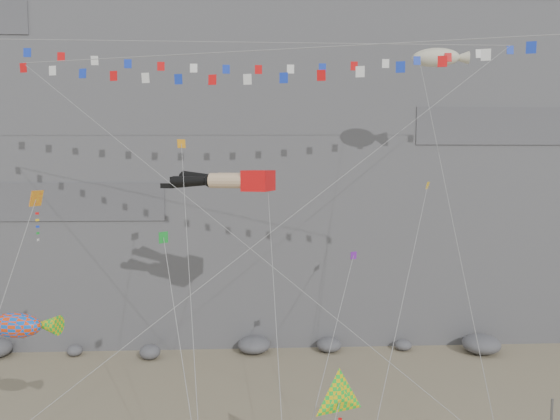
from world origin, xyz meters
name	(u,v)px	position (x,y,z in m)	size (l,w,h in m)	color
cliff	(253,66)	(0.00, 32.00, 25.00)	(80.00, 28.00, 50.00)	slate
talus_boulders	(254,345)	(0.00, 17.00, 0.60)	(60.00, 3.00, 1.20)	slate
legs_kite	(229,181)	(-1.46, 6.73, 13.99)	(6.86, 16.78, 19.80)	red
flag_banner_upper	(242,43)	(-0.69, 9.58, 22.52)	(34.38, 14.42, 30.30)	red
flag_banner_lower	(266,51)	(0.66, 3.88, 20.89)	(28.47, 11.57, 25.52)	red
harlequin_kite	(36,200)	(-10.56, 1.64, 13.23)	(3.47, 6.76, 14.74)	red
fish_windsock	(15,326)	(-10.87, -0.45, 7.64)	(6.25, 3.38, 9.03)	#F03C0C
delta_kite	(340,399)	(3.44, -4.09, 5.50)	(3.47, 3.97, 7.32)	yellow
blimp_windsock	(436,58)	(11.91, 10.38, 21.83)	(4.19, 12.51, 24.66)	beige
small_kite_a	(182,150)	(-4.18, 6.88, 15.80)	(3.10, 14.40, 21.32)	orange
small_kite_b	(352,261)	(5.73, 5.90, 9.35)	(5.56, 12.40, 16.00)	#701CA3
small_kite_c	(164,241)	(-4.33, 0.91, 11.28)	(3.66, 8.74, 14.25)	#17972B
small_kite_d	(426,193)	(10.16, 6.40, 13.24)	(7.78, 14.21, 20.60)	yellow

